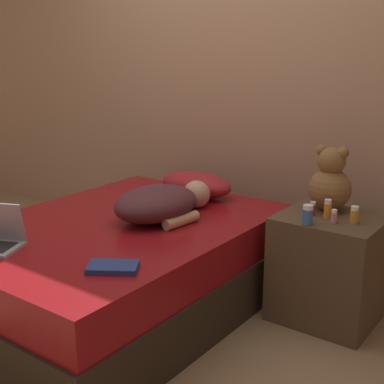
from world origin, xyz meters
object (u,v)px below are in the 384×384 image
(bottle_blue, at_px, (308,215))
(bottle_pink, at_px, (334,217))
(bottle_amber, at_px, (354,215))
(bottle_orange, at_px, (328,209))
(person_lying, at_px, (161,203))
(teddy_bear, at_px, (330,182))
(bottle_red, at_px, (313,209))
(pillow, at_px, (196,184))
(book, at_px, (113,267))

(bottle_blue, relative_size, bottle_pink, 1.41)
(bottle_pink, distance_m, bottle_amber, 0.10)
(bottle_pink, relative_size, bottle_orange, 0.71)
(person_lying, xyz_separation_m, bottle_orange, (0.82, 0.37, 0.02))
(bottle_blue, height_order, bottle_pink, bottle_blue)
(teddy_bear, xyz_separation_m, bottle_orange, (0.05, -0.15, -0.11))
(person_lying, bearing_deg, bottle_amber, 27.90)
(bottle_amber, relative_size, bottle_orange, 0.87)
(person_lying, height_order, bottle_red, person_lying)
(bottle_pink, bearing_deg, teddy_bear, 118.75)
(person_lying, bearing_deg, teddy_bear, 40.59)
(pillow, relative_size, bottle_blue, 5.01)
(teddy_bear, height_order, bottle_blue, teddy_bear)
(bottle_blue, bearing_deg, bottle_pink, 43.61)
(teddy_bear, bearing_deg, bottle_red, -101.15)
(pillow, xyz_separation_m, teddy_bear, (0.88, 0.02, 0.14))
(bottle_blue, distance_m, bottle_amber, 0.24)
(book, bearing_deg, pillow, 108.86)
(teddy_bear, bearing_deg, bottle_blue, -87.80)
(bottle_amber, bearing_deg, bottle_blue, -139.00)
(bottle_blue, bearing_deg, bottle_orange, 74.56)
(pillow, height_order, bottle_blue, bottle_blue)
(bottle_blue, bearing_deg, teddy_bear, 92.20)
(person_lying, relative_size, bottle_orange, 6.77)
(bottle_pink, bearing_deg, bottle_amber, 37.48)
(pillow, height_order, book, pillow)
(person_lying, bearing_deg, bottle_pink, 26.10)
(book, bearing_deg, bottle_amber, 56.80)
(bottle_red, bearing_deg, person_lying, -153.56)
(pillow, relative_size, bottle_amber, 5.72)
(bottle_orange, bearing_deg, bottle_pink, -44.38)
(person_lying, bearing_deg, bottle_blue, 22.03)
(bottle_blue, relative_size, bottle_orange, 1.00)
(bottle_pink, distance_m, bottle_red, 0.15)
(bottle_red, relative_size, book, 0.29)
(bottle_red, distance_m, bottle_orange, 0.08)
(bottle_pink, bearing_deg, bottle_red, 157.64)
(pillow, distance_m, bottle_pink, 1.01)
(teddy_bear, bearing_deg, bottle_amber, -36.04)
(pillow, height_order, teddy_bear, teddy_bear)
(person_lying, xyz_separation_m, bottle_pink, (0.88, 0.31, 0.01))
(person_lying, height_order, bottle_orange, person_lying)
(bottle_orange, height_order, book, bottle_orange)
(teddy_bear, distance_m, bottle_red, 0.19)
(bottle_pink, distance_m, book, 1.15)
(pillow, bearing_deg, bottle_amber, -6.40)
(book, bearing_deg, teddy_bear, 67.66)
(bottle_blue, distance_m, book, 1.02)
(bottle_amber, bearing_deg, book, -123.20)
(teddy_bear, xyz_separation_m, book, (-0.49, -1.18, -0.21))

